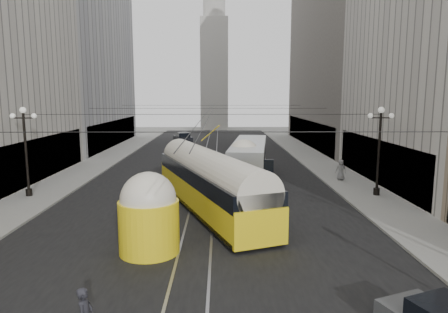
{
  "coord_description": "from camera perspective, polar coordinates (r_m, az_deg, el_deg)",
  "views": [
    {
      "loc": [
        1.19,
        -10.2,
        7.27
      ],
      "look_at": [
        1.43,
        12.76,
        3.79
      ],
      "focal_mm": 32.0,
      "sensor_mm": 36.0,
      "label": 1
    }
  ],
  "objects": [
    {
      "name": "road",
      "position": [
        43.33,
        -2.17,
        -1.05
      ],
      "size": [
        20.0,
        85.0,
        0.02
      ],
      "primitive_type": "cube",
      "color": "black",
      "rests_on": "ground"
    },
    {
      "name": "city_bus",
      "position": [
        34.91,
        3.62,
        -0.39
      ],
      "size": [
        4.34,
        13.31,
        3.31
      ],
      "color": "#AEB2B4",
      "rests_on": "ground"
    },
    {
      "name": "lamppost_left_mid",
      "position": [
        31.59,
        -26.49,
        1.31
      ],
      "size": [
        1.86,
        0.44,
        6.37
      ],
      "color": "black",
      "rests_on": "sidewalk_left"
    },
    {
      "name": "catenary",
      "position": [
        41.73,
        -2.09,
        6.71
      ],
      "size": [
        25.0,
        72.0,
        0.23
      ],
      "color": "black",
      "rests_on": "ground"
    },
    {
      "name": "streetcar",
      "position": [
        25.47,
        -2.14,
        -3.55
      ],
      "size": [
        8.04,
        16.79,
        3.89
      ],
      "color": "yellow",
      "rests_on": "ground"
    },
    {
      "name": "sidewalk_left",
      "position": [
        48.58,
        -16.35,
        -0.25
      ],
      "size": [
        4.0,
        72.0,
        0.15
      ],
      "primitive_type": "cube",
      "color": "gray",
      "rests_on": "ground"
    },
    {
      "name": "sidewalk_right",
      "position": [
        47.99,
        12.42,
        -0.21
      ],
      "size": [
        4.0,
        72.0,
        0.15
      ],
      "primitive_type": "cube",
      "color": "gray",
      "rests_on": "ground"
    },
    {
      "name": "sedan_white_far",
      "position": [
        53.55,
        3.44,
        1.41
      ],
      "size": [
        2.2,
        4.17,
        1.25
      ],
      "color": "white",
      "rests_on": "ground"
    },
    {
      "name": "rail_left",
      "position": [
        43.36,
        -3.16,
        -1.05
      ],
      "size": [
        0.12,
        85.0,
        0.04
      ],
      "primitive_type": "cube",
      "color": "gray",
      "rests_on": "ground"
    },
    {
      "name": "sedan_dark_far",
      "position": [
        64.05,
        -5.91,
        2.7
      ],
      "size": [
        3.53,
        5.39,
        1.58
      ],
      "color": "black",
      "rests_on": "ground"
    },
    {
      "name": "lamppost_right_mid",
      "position": [
        30.62,
        21.29,
        1.42
      ],
      "size": [
        1.86,
        0.44,
        6.37
      ],
      "color": "black",
      "rests_on": "sidewalk_right"
    },
    {
      "name": "rail_right",
      "position": [
        43.32,
        -1.18,
        -1.05
      ],
      "size": [
        0.12,
        85.0,
        0.04
      ],
      "primitive_type": "cube",
      "color": "gray",
      "rests_on": "ground"
    },
    {
      "name": "distant_tower",
      "position": [
        90.54,
        -1.39,
        13.49
      ],
      "size": [
        6.0,
        6.0,
        31.36
      ],
      "color": "#B2AFA8",
      "rests_on": "ground"
    },
    {
      "name": "pedestrian_sidewalk_right",
      "position": [
        35.54,
        16.36,
        -1.85
      ],
      "size": [
        0.92,
        0.63,
        1.76
      ],
      "primitive_type": "imported",
      "rotation": [
        0.0,
        0.0,
        3.02
      ],
      "color": "slate",
      "rests_on": "sidewalk_right"
    },
    {
      "name": "building_left_far",
      "position": [
        62.33,
        -21.18,
        14.54
      ],
      "size": [
        12.6,
        28.6,
        28.6
      ],
      "color": "#999999",
      "rests_on": "ground"
    },
    {
      "name": "building_right_far",
      "position": [
        61.83,
        17.88,
        16.62
      ],
      "size": [
        12.6,
        32.6,
        32.6
      ],
      "color": "#514C47",
      "rests_on": "ground"
    }
  ]
}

